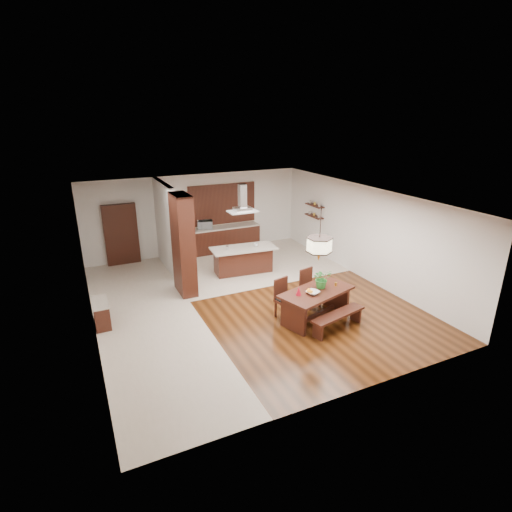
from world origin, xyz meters
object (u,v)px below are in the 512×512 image
dining_chair_left (286,299)px  microwave (205,225)px  range_hood (242,198)px  foliage_plant (322,278)px  dining_chair_right (311,288)px  kitchen_island (243,259)px  hallway_console (101,313)px  fruit_bowl (313,292)px  island_cup (256,245)px  dining_bench (338,321)px  pendant_lantern (320,235)px  dining_table (316,298)px

dining_chair_left → microwave: bearing=78.1°
range_hood → foliage_plant: bearing=-80.6°
dining_chair_right → foliage_plant: bearing=-110.4°
kitchen_island → microwave: bearing=107.3°
hallway_console → foliage_plant: 5.53m
fruit_bowl → kitchen_island: fruit_bowl is taller
hallway_console → fruit_bowl: 5.22m
dining_chair_left → island_cup: size_ratio=8.05×
dining_bench → kitchen_island: bearing=97.6°
pendant_lantern → island_cup: 3.85m
foliage_plant → island_cup: 3.52m
hallway_console → kitchen_island: kitchen_island is taller
hallway_console → dining_chair_right: bearing=-14.1°
fruit_bowl → pendant_lantern: bearing=30.9°
fruit_bowl → range_hood: size_ratio=0.34×
fruit_bowl → kitchen_island: bearing=92.9°
dining_chair_right → fruit_bowl: (-0.48, -0.81, 0.32)m
range_hood → microwave: size_ratio=1.67×
dining_table → fruit_bowl: fruit_bowl is taller
dining_chair_right → pendant_lantern: size_ratio=0.79×
pendant_lantern → dining_chair_left: bearing=146.0°
dining_bench → kitchen_island: 4.41m
hallway_console → microwave: (4.04, 4.02, 0.78)m
dining_bench → range_hood: 4.95m
dining_table → microwave: size_ratio=3.91×
dining_bench → island_cup: bearing=92.3°
dining_bench → island_cup: size_ratio=12.24×
dining_chair_left → fruit_bowl: (0.44, -0.54, 0.32)m
dining_chair_right → kitchen_island: size_ratio=0.48×
dining_table → foliage_plant: size_ratio=4.16×
pendant_lantern → microwave: 6.20m
fruit_bowl → hallway_console: bearing=155.9°
hallway_console → dining_bench: 5.78m
dining_chair_left → dining_chair_right: 0.96m
hallway_console → island_cup: bearing=17.9°
dining_table → kitchen_island: bearing=96.0°
pendant_lantern → fruit_bowl: bearing=-149.1°
dining_chair_left → island_cup: 3.28m
island_cup → dining_chair_left: bearing=-101.6°
dining_bench → island_cup: island_cup is taller
dining_chair_right → kitchen_island: (-0.68, 3.01, -0.07)m
dining_bench → fruit_bowl: (-0.39, 0.55, 0.62)m
dining_table → pendant_lantern: bearing=90.0°
island_cup → microwave: bearing=110.8°
foliage_plant → island_cup: bearing=92.9°
range_hood → hallway_console: bearing=-159.5°
range_hood → pendant_lantern: bearing=-84.0°
dining_bench → microwave: 6.84m
kitchen_island → range_hood: (-0.00, 0.00, 2.02)m
island_cup → microwave: size_ratio=0.24×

